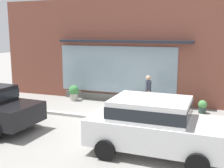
# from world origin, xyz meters

# --- Properties ---
(ground_plane) EXTENTS (60.00, 60.00, 0.00)m
(ground_plane) POSITION_xyz_m (0.00, 0.00, 0.00)
(ground_plane) COLOR gray
(curb_strip) EXTENTS (14.00, 0.24, 0.12)m
(curb_strip) POSITION_xyz_m (0.00, -0.20, 0.06)
(curb_strip) COLOR #B2B2AD
(curb_strip) RESTS_ON ground_plane
(storefront) EXTENTS (14.00, 0.81, 5.24)m
(storefront) POSITION_xyz_m (-0.01, 3.19, 2.57)
(storefront) COLOR brown
(storefront) RESTS_ON ground_plane
(fire_hydrant) EXTENTS (0.41, 0.37, 0.94)m
(fire_hydrant) POSITION_xyz_m (0.81, 0.97, 0.46)
(fire_hydrant) COLOR #B2B2B7
(fire_hydrant) RESTS_ON ground_plane
(pedestrian_with_handbag) EXTENTS (0.36, 0.66, 1.67)m
(pedestrian_with_handbag) POSITION_xyz_m (1.64, 1.51, 0.98)
(pedestrian_with_handbag) COLOR #9E9384
(pedestrian_with_handbag) RESTS_ON ground_plane
(parked_car_white) EXTENTS (4.03, 2.14, 1.66)m
(parked_car_white) POSITION_xyz_m (2.80, -2.71, 0.93)
(parked_car_white) COLOR white
(parked_car_white) RESTS_ON ground_plane
(potted_plant_near_hydrant) EXTENTS (0.40, 0.40, 0.73)m
(potted_plant_near_hydrant) POSITION_xyz_m (3.14, 2.33, 0.39)
(potted_plant_near_hydrant) COLOR #4C4C51
(potted_plant_near_hydrant) RESTS_ON ground_plane
(potted_plant_trailing_edge) EXTENTS (0.36, 0.36, 0.62)m
(potted_plant_trailing_edge) POSITION_xyz_m (1.01, 2.59, 0.34)
(potted_plant_trailing_edge) COLOR #9E6042
(potted_plant_trailing_edge) RESTS_ON ground_plane
(potted_plant_window_left) EXTENTS (0.38, 0.38, 0.58)m
(potted_plant_window_left) POSITION_xyz_m (3.94, 2.20, 0.31)
(potted_plant_window_left) COLOR #33473D
(potted_plant_window_left) RESTS_ON ground_plane
(potted_plant_by_entrance) EXTENTS (0.52, 0.52, 0.81)m
(potted_plant_by_entrance) POSITION_xyz_m (-2.52, 2.36, 0.44)
(potted_plant_by_entrance) COLOR #B7B2A3
(potted_plant_by_entrance) RESTS_ON ground_plane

